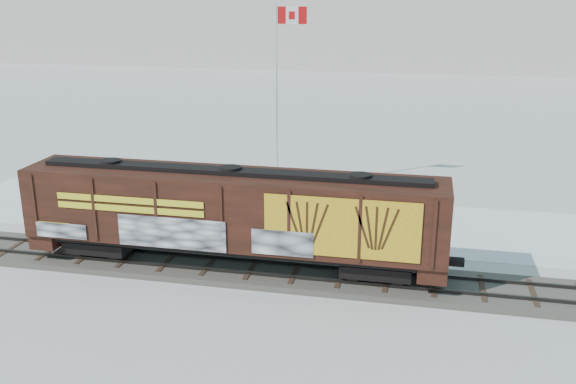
% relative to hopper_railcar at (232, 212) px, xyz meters
% --- Properties ---
extents(ground, '(500.00, 500.00, 0.00)m').
position_rel_hopper_railcar_xyz_m(ground, '(0.88, 0.01, -2.90)').
color(ground, white).
rests_on(ground, ground).
extents(rail_track, '(50.00, 3.40, 0.43)m').
position_rel_hopper_railcar_xyz_m(rail_track, '(0.88, 0.01, -2.75)').
color(rail_track, '#59544C').
rests_on(rail_track, ground).
extents(parking_strip, '(40.00, 8.00, 0.03)m').
position_rel_hopper_railcar_xyz_m(parking_strip, '(0.88, 7.51, -2.88)').
color(parking_strip, white).
rests_on(parking_strip, ground).
extents(hopper_railcar, '(18.71, 3.06, 4.41)m').
position_rel_hopper_railcar_xyz_m(hopper_railcar, '(0.00, 0.00, 0.00)').
color(hopper_railcar, black).
rests_on(hopper_railcar, rail_track).
extents(flagpole, '(2.30, 0.90, 11.50)m').
position_rel_hopper_railcar_xyz_m(flagpole, '(-0.78, 12.65, 1.36)').
color(flagpole, silver).
rests_on(flagpole, ground).
extents(car_silver, '(4.32, 2.78, 1.37)m').
position_rel_hopper_railcar_xyz_m(car_silver, '(-8.49, 6.39, -2.18)').
color(car_silver, silver).
rests_on(car_silver, parking_strip).
extents(car_white, '(5.16, 2.97, 1.61)m').
position_rel_hopper_railcar_xyz_m(car_white, '(0.30, 7.49, -2.06)').
color(car_white, white).
rests_on(car_white, parking_strip).
extents(car_dark, '(5.18, 3.11, 1.41)m').
position_rel_hopper_railcar_xyz_m(car_dark, '(3.97, 7.93, -2.16)').
color(car_dark, black).
rests_on(car_dark, parking_strip).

